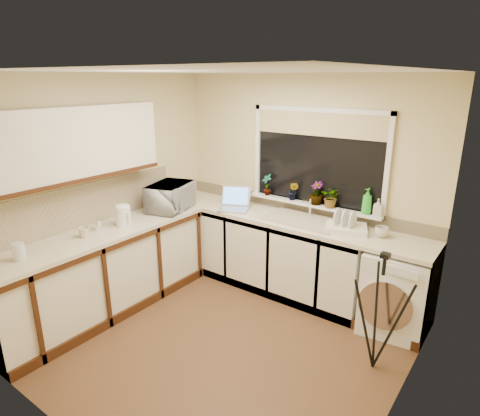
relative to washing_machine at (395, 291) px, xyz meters
name	(u,v)px	position (x,y,z in m)	size (l,w,h in m)	color
floor	(220,339)	(-1.27, -1.16, -0.42)	(3.20, 3.20, 0.00)	brown
ceiling	(216,71)	(-1.27, -1.16, 2.03)	(3.20, 3.20, 0.00)	white
wall_back	(300,184)	(-1.27, 0.34, 0.81)	(3.20, 3.20, 0.00)	beige
wall_front	(58,286)	(-1.27, -2.66, 0.81)	(3.20, 3.20, 0.00)	beige
wall_left	(105,190)	(-2.87, -1.16, 0.81)	(3.00, 3.00, 0.00)	beige
wall_right	(408,266)	(0.33, -1.16, 0.81)	(3.00, 3.00, 0.00)	beige
base_cabinet_back	(261,249)	(-1.59, 0.04, 0.01)	(2.55, 0.60, 0.86)	silver
base_cabinet_left	(106,273)	(-2.57, -1.46, 0.01)	(0.54, 2.40, 0.86)	silver
worktop_back	(286,219)	(-1.27, 0.04, 0.46)	(3.20, 0.60, 0.04)	beige
worktop_left	(102,234)	(-2.57, -1.46, 0.46)	(0.60, 2.40, 0.04)	beige
upper_cabinet	(69,144)	(-2.71, -1.61, 1.38)	(0.28, 1.90, 0.70)	silver
splashback_left	(82,206)	(-2.86, -1.46, 0.71)	(0.02, 2.40, 0.45)	beige
splashback_back	(299,206)	(-1.27, 0.33, 0.55)	(3.20, 0.02, 0.14)	beige
window_glass	(317,159)	(-1.07, 0.33, 1.13)	(1.50, 0.02, 1.00)	black
window_blind	(318,124)	(-1.07, 0.30, 1.51)	(1.50, 0.02, 0.25)	tan
windowsill	(312,204)	(-1.07, 0.27, 0.62)	(1.60, 0.14, 0.03)	white
sink	(302,220)	(-1.07, 0.04, 0.50)	(0.82, 0.46, 0.03)	tan
faucet	(310,207)	(-1.07, 0.22, 0.60)	(0.03, 0.03, 0.24)	silver
washing_machine	(395,291)	(0.00, 0.00, 0.00)	(0.59, 0.57, 0.83)	white
laptop	(235,203)	(-1.94, -0.02, 0.55)	(0.45, 0.45, 0.25)	#9F9EA5
kettle	(123,216)	(-2.53, -1.20, 0.59)	(0.16, 0.16, 0.21)	white
dish_rack	(346,228)	(-0.56, 0.04, 0.51)	(0.40, 0.30, 0.06)	white
tripod	(379,313)	(0.05, -0.68, 0.12)	(0.52, 0.52, 1.07)	black
glass_jug	(19,252)	(-2.55, -2.29, 0.56)	(0.11, 0.11, 0.15)	silver
steel_jar	(99,225)	(-2.64, -1.43, 0.54)	(0.08, 0.08, 0.10)	white
microwave	(170,197)	(-2.53, -0.51, 0.64)	(0.57, 0.39, 0.32)	silver
plant_a	(267,185)	(-1.66, 0.25, 0.76)	(0.13, 0.09, 0.26)	#999999
plant_b	(293,191)	(-1.31, 0.25, 0.74)	(0.12, 0.09, 0.21)	#999999
plant_c	(317,193)	(-1.02, 0.26, 0.77)	(0.15, 0.15, 0.26)	#999999
plant_d	(331,197)	(-0.83, 0.24, 0.75)	(0.21, 0.18, 0.23)	#999999
soap_bottle_green	(367,201)	(-0.45, 0.27, 0.77)	(0.10, 0.11, 0.27)	green
soap_bottle_clear	(378,208)	(-0.33, 0.26, 0.73)	(0.08, 0.08, 0.18)	#999999
cup_back	(382,232)	(-0.22, 0.09, 0.54)	(0.13, 0.13, 0.11)	beige
cup_left	(84,232)	(-2.57, -1.65, 0.53)	(0.11, 0.11, 0.10)	beige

